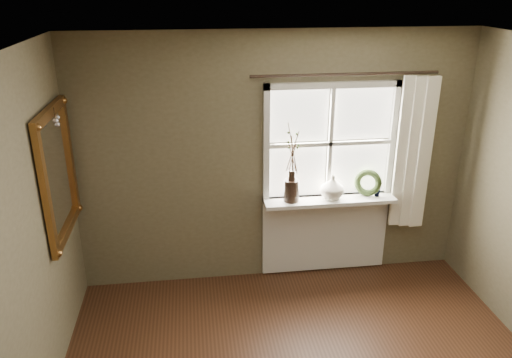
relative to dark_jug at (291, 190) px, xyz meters
The scene contains 13 objects.
ceiling 2.64m from the dark_jug, 93.90° to the right, with size 4.50×4.50×0.00m, color silver.
wall_back 0.35m from the dark_jug, 128.75° to the left, with size 4.00×0.10×2.60m, color brown.
window_frame 0.61m from the dark_jug, 15.00° to the left, with size 1.36×0.06×1.24m.
window_sill 0.43m from the dark_jug, ahead, with size 1.36×0.26×0.04m, color silver.
window_apron 0.71m from the dark_jug, 15.18° to the left, with size 1.36×0.04×0.88m, color silver.
dark_jug is the anchor object (origin of this frame).
cream_vase 0.43m from the dark_jug, ahead, with size 0.24×0.24×0.25m, color beige.
wreath 0.82m from the dark_jug, ahead, with size 0.28×0.28×0.07m, color #2C3E1B.
potted_plant_left 0.05m from the dark_jug, behind, with size 0.09×0.06×0.16m, color #2C3E1B.
potted_plant_right 0.92m from the dark_jug, ahead, with size 0.09×0.07×0.16m, color #2C3E1B.
curtain 1.29m from the dark_jug, ahead, with size 0.36×0.12×1.59m, color white.
curtain_rod 1.25m from the dark_jug, ahead, with size 0.03×0.03×1.84m, color black.
gilt_mirror 2.20m from the dark_jug, 168.73° to the right, with size 0.10×0.95×1.14m.
Camera 1 is at (-0.83, -2.42, 3.02)m, focal length 35.00 mm.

